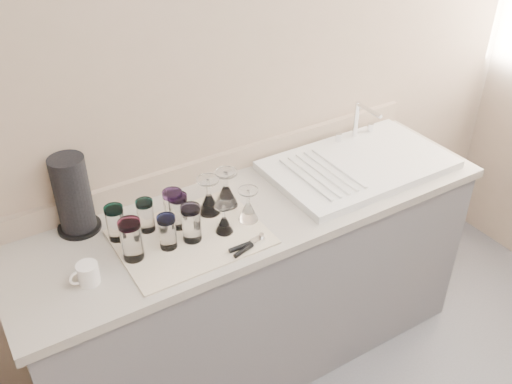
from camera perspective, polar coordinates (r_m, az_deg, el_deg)
counter_unit at (r=2.64m, az=-0.06°, el=-9.25°), size 2.06×0.62×0.90m
sink_unit at (r=2.63m, az=10.21°, el=2.78°), size 0.82×0.50×0.22m
dish_towel at (r=2.19m, az=-6.53°, el=-4.48°), size 0.55×0.42×0.01m
tumbler_teal at (r=2.18m, az=-13.86°, el=-2.99°), size 0.07×0.07×0.14m
tumbler_cyan at (r=2.21m, az=-10.98°, el=-2.30°), size 0.07×0.07×0.13m
tumbler_purple at (r=2.21m, az=-8.26°, el=-1.57°), size 0.08×0.08×0.15m
tumbler_magenta at (r=2.07m, az=-12.35°, el=-4.66°), size 0.08×0.08×0.16m
tumbler_blue at (r=2.11m, az=-8.86°, el=-3.94°), size 0.07×0.07×0.14m
tumbler_lavender at (r=2.13m, az=-6.49°, el=-3.10°), size 0.07×0.07×0.15m
tumbler_extra at (r=2.20m, az=-7.72°, el=-1.87°), size 0.07×0.07×0.14m
goblet_back_left at (r=2.28m, az=-4.72°, el=-0.90°), size 0.09×0.09×0.16m
goblet_back_right at (r=2.31m, az=-2.93°, el=-0.18°), size 0.09×0.09×0.16m
goblet_front_left at (r=2.17m, az=-3.20°, el=-3.08°), size 0.07×0.07×0.12m
goblet_front_right at (r=2.23m, az=-0.78°, el=-1.76°), size 0.08×0.08×0.14m
goblet_extra at (r=2.33m, az=-3.07°, el=-0.06°), size 0.08×0.08×0.15m
can_opener at (r=2.11m, az=-0.81°, el=-5.38°), size 0.15×0.06×0.02m
white_mug at (r=2.05m, az=-16.51°, el=-7.85°), size 0.11×0.08×0.08m
paper_towel_roll at (r=2.24m, az=-17.83°, el=-0.34°), size 0.17×0.17×0.31m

